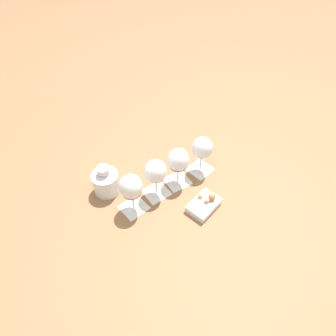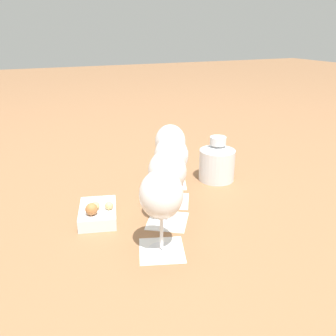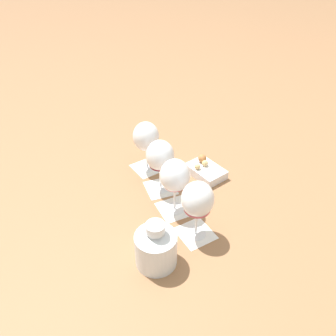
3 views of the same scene
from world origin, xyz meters
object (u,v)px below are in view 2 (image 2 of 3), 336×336
wine_glass_2 (167,174)px  snack_dish (98,213)px  wine_glass_0 (170,144)px  wine_glass_1 (171,158)px  wine_glass_3 (161,198)px  ceramic_vase (217,161)px

wine_glass_2 → snack_dish: size_ratio=1.23×
wine_glass_0 → snack_dish: wine_glass_0 is taller
wine_glass_0 → wine_glass_1: bearing=-22.6°
wine_glass_3 → wine_glass_1: bearing=151.1°
wine_glass_0 → wine_glass_1: (0.11, -0.05, -0.00)m
ceramic_vase → wine_glass_0: bearing=-100.6°
wine_glass_2 → wine_glass_3: bearing=-29.0°
wine_glass_1 → wine_glass_3: bearing=-28.9°
wine_glass_0 → wine_glass_2: bearing=-25.6°
wine_glass_0 → wine_glass_2: (0.21, -0.10, -0.00)m
wine_glass_1 → wine_glass_2: 0.12m
wine_glass_1 → snack_dish: bearing=-84.7°
wine_glass_1 → snack_dish: 0.24m
wine_glass_1 → wine_glass_0: bearing=157.4°
wine_glass_0 → wine_glass_2: size_ratio=1.00×
wine_glass_1 → ceramic_vase: size_ratio=1.31×
wine_glass_1 → snack_dish: size_ratio=1.23×
wine_glass_1 → wine_glass_2: bearing=-28.7°
wine_glass_0 → wine_glass_2: same height
ceramic_vase → wine_glass_3: bearing=-46.7°
wine_glass_3 → ceramic_vase: wine_glass_3 is taller
wine_glass_2 → ceramic_vase: bearing=126.2°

